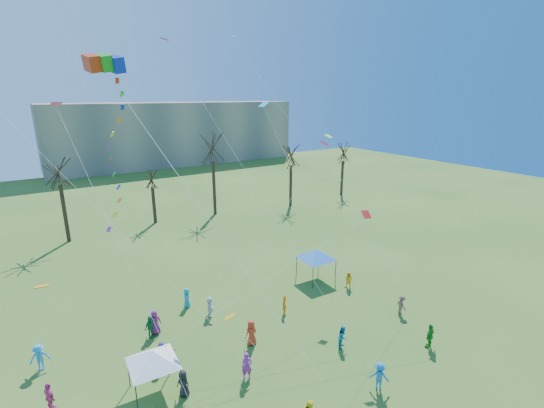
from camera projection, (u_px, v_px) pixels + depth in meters
distant_building at (176, 133)px, 95.24m from camera, size 60.00×14.00×15.00m
bare_tree_row at (160, 170)px, 48.85m from camera, size 71.42×8.69×12.28m
big_box_kite at (121, 157)px, 17.61m from camera, size 4.51×6.01×19.97m
canopy_tent_white at (152, 357)px, 21.69m from camera, size 3.79×3.79×2.85m
canopy_tent_blue at (316, 254)px, 35.30m from camera, size 4.04×4.04×3.03m
festival_crowd at (219, 356)px, 24.11m from camera, size 26.60×16.03×1.86m
small_kites_aloft at (216, 149)px, 25.20m from camera, size 28.24×20.42×31.52m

